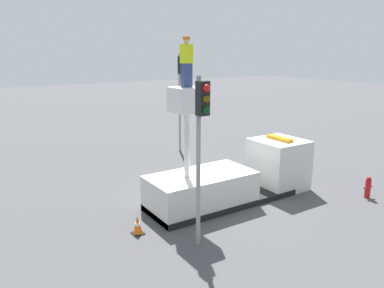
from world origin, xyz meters
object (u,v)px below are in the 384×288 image
Objects in this scene: bucket_truck at (234,178)px; traffic_light_across at (181,84)px; fire_hydrant at (368,187)px; traffic_cone_rear at (138,225)px; worker at (187,62)px; traffic_light_pole at (201,130)px.

traffic_light_across is at bearing 74.71° from bucket_truck.
fire_hydrant is 9.89m from traffic_cone_rear.
worker is 1.87× the size of fire_hydrant.
fire_hydrant reaches higher than traffic_cone_rear.
bucket_truck reaches higher than traffic_cone_rear.
traffic_light_pole is 4.18m from traffic_cone_rear.
traffic_light_across is 11.69m from fire_hydrant.
traffic_cone_rear is at bearing 125.94° from traffic_light_pole.
traffic_cone_rear is (-4.73, -0.67, -0.62)m from bucket_truck.
bucket_truck is 5.30m from worker.
worker is 0.29× the size of traffic_light_across.
traffic_light_across is at bearing 104.44° from fire_hydrant.
traffic_light_across reaches higher than fire_hydrant.
traffic_light_across reaches higher than traffic_cone_rear.
worker is at bearing 15.46° from traffic_cone_rear.
fire_hydrant is at bearing -75.56° from traffic_light_across.
bucket_truck is at bearing 36.53° from traffic_light_pole.
worker is at bearing -119.79° from traffic_light_across.
traffic_light_across is at bearing 61.79° from traffic_light_pole.
bucket_truck is 11.15× the size of traffic_cone_rear.
worker is 3.31m from traffic_light_pole.
traffic_light_across is at bearing 50.90° from traffic_cone_rear.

